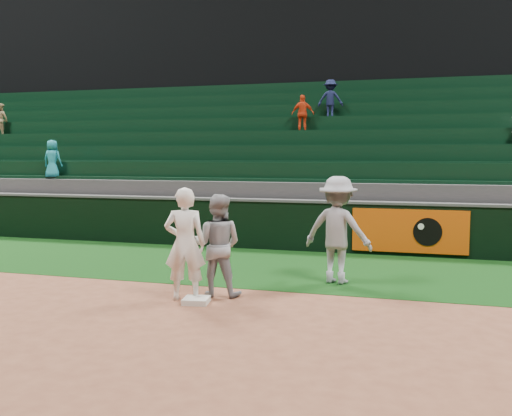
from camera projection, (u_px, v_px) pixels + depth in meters
The scene contains 9 objects.
ground at pixel (209, 301), 9.20m from camera, with size 70.00×70.00×0.00m, color brown.
foul_grass at pixel (260, 266), 12.07m from camera, with size 36.00×4.20×0.01m, color black.
upper_deck at pixel (349, 72), 25.31m from camera, with size 40.00×12.00×12.00m, color black.
first_base at pixel (196, 300), 9.03m from camera, with size 0.39×0.39×0.09m, color silver.
first_baseman at pixel (185, 244), 9.16m from camera, with size 0.67×0.44×1.83m, color white.
baserunner at pixel (218, 245), 9.48m from camera, with size 0.83×0.64×1.70m, color #9798A1.
base_coach at pixel (338, 230), 10.37m from camera, with size 1.26×0.73×1.95m, color #90919C.
field_wall at pixel (285, 224), 14.10m from camera, with size 36.00×0.45×1.25m.
stadium_seating at pixel (313, 176), 17.61m from camera, with size 36.00×5.95×4.85m.
Camera 1 is at (3.26, -8.44, 2.35)m, focal length 40.00 mm.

